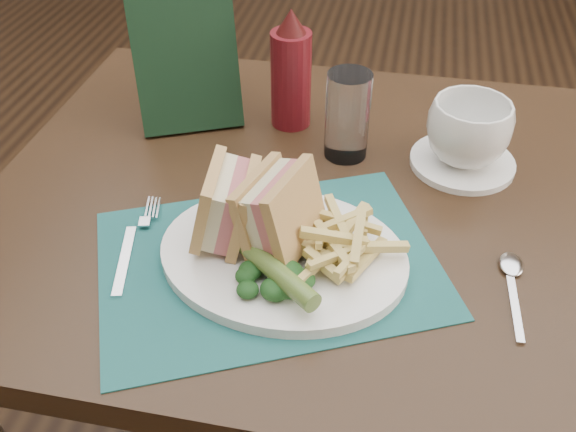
% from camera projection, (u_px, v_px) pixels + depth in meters
% --- Properties ---
extents(floor, '(7.00, 7.00, 0.00)m').
position_uv_depth(floor, '(338.00, 301.00, 1.74)').
color(floor, black).
rests_on(floor, ground).
extents(table_main, '(0.90, 0.75, 0.75)m').
position_uv_depth(table_main, '(310.00, 362.00, 1.12)').
color(table_main, black).
rests_on(table_main, ground).
extents(placemat, '(0.48, 0.43, 0.00)m').
position_uv_depth(placemat, '(269.00, 263.00, 0.77)').
color(placemat, '#1A5352').
rests_on(placemat, table_main).
extents(plate, '(0.32, 0.27, 0.01)m').
position_uv_depth(plate, '(283.00, 256.00, 0.77)').
color(plate, white).
rests_on(plate, placemat).
extents(sandwich_half_a, '(0.09, 0.11, 0.10)m').
position_uv_depth(sandwich_half_a, '(208.00, 203.00, 0.75)').
color(sandwich_half_a, tan).
rests_on(sandwich_half_a, plate).
extents(sandwich_half_b, '(0.10, 0.12, 0.11)m').
position_uv_depth(sandwich_half_b, '(264.00, 206.00, 0.75)').
color(sandwich_half_b, tan).
rests_on(sandwich_half_b, plate).
extents(kale_garnish, '(0.11, 0.08, 0.03)m').
position_uv_depth(kale_garnish, '(275.00, 280.00, 0.71)').
color(kale_garnish, '#123314').
rests_on(kale_garnish, plate).
extents(pickle_spear, '(0.11, 0.10, 0.03)m').
position_uv_depth(pickle_spear, '(278.00, 273.00, 0.70)').
color(pickle_spear, '#476326').
rests_on(pickle_spear, plate).
extents(fries_pile, '(0.18, 0.20, 0.05)m').
position_uv_depth(fries_pile, '(343.00, 239.00, 0.74)').
color(fries_pile, '#CFB967').
rests_on(fries_pile, plate).
extents(fork, '(0.07, 0.17, 0.01)m').
position_uv_depth(fork, '(133.00, 241.00, 0.79)').
color(fork, silver).
rests_on(fork, placemat).
extents(spoon, '(0.04, 0.15, 0.01)m').
position_uv_depth(spoon, '(514.00, 290.00, 0.73)').
color(spoon, silver).
rests_on(spoon, table_main).
extents(saucer, '(0.19, 0.19, 0.01)m').
position_uv_depth(saucer, '(462.00, 162.00, 0.93)').
color(saucer, white).
rests_on(saucer, table_main).
extents(coffee_cup, '(0.17, 0.17, 0.09)m').
position_uv_depth(coffee_cup, '(468.00, 132.00, 0.90)').
color(coffee_cup, white).
rests_on(coffee_cup, saucer).
extents(drinking_glass, '(0.08, 0.08, 0.13)m').
position_uv_depth(drinking_glass, '(347.00, 116.00, 0.91)').
color(drinking_glass, silver).
rests_on(drinking_glass, table_main).
extents(ketchup_bottle, '(0.07, 0.07, 0.19)m').
position_uv_depth(ketchup_bottle, '(291.00, 69.00, 0.96)').
color(ketchup_bottle, '#530E14').
rests_on(ketchup_bottle, table_main).
extents(check_presenter, '(0.18, 0.15, 0.25)m').
position_uv_depth(check_presenter, '(184.00, 47.00, 0.95)').
color(check_presenter, black).
rests_on(check_presenter, table_main).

